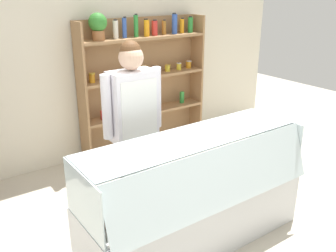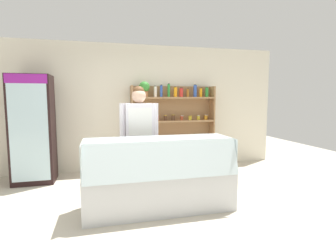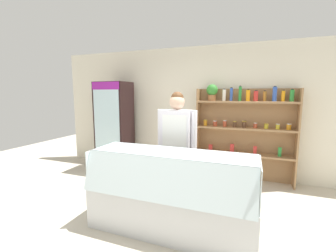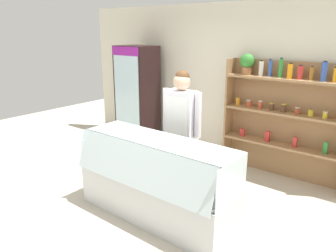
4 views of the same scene
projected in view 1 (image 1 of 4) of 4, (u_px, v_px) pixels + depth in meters
name	position (u px, v px, depth m)	size (l,w,h in m)	color
ground_plane	(180.00, 245.00, 3.38)	(12.00, 12.00, 0.00)	beige
back_wall	(71.00, 59.00, 4.64)	(6.80, 0.10, 2.70)	silver
shelving_unit	(140.00, 75.00, 5.08)	(1.85, 0.29, 1.91)	#9E754C
deli_display_case	(193.00, 211.00, 3.35)	(2.05, 0.74, 1.01)	silver
shop_clerk	(133.00, 115.00, 3.56)	(0.63, 0.25, 1.75)	#4C4233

